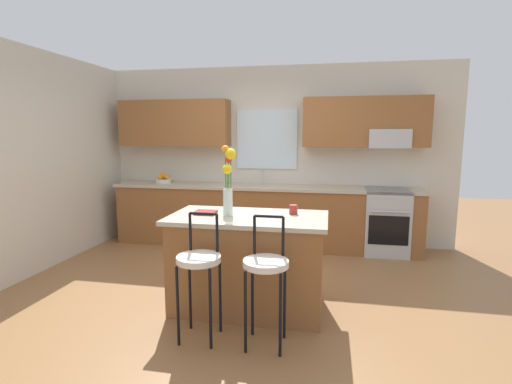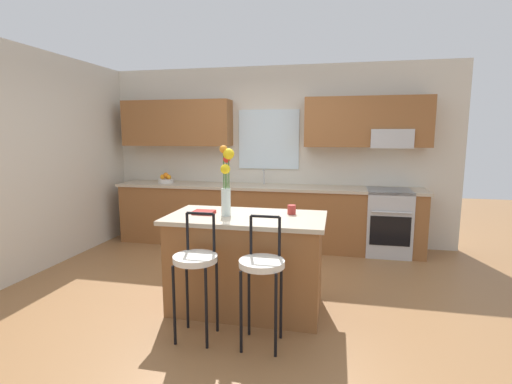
# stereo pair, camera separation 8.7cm
# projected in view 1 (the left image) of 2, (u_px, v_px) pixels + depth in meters

# --- Properties ---
(ground_plane) EXTENTS (14.00, 14.00, 0.00)m
(ground_plane) POSITION_uv_depth(u_px,v_px,m) (237.00, 289.00, 4.15)
(ground_plane) COLOR olive
(wall_left) EXTENTS (0.12, 4.60, 2.70)m
(wall_left) POSITION_uv_depth(u_px,v_px,m) (42.00, 161.00, 4.72)
(wall_left) COLOR beige
(wall_left) RESTS_ON ground
(back_wall_assembly) EXTENTS (5.60, 0.50, 2.70)m
(back_wall_assembly) POSITION_uv_depth(u_px,v_px,m) (269.00, 145.00, 5.84)
(back_wall_assembly) COLOR beige
(back_wall_assembly) RESTS_ON ground
(counter_run) EXTENTS (4.56, 0.64, 0.92)m
(counter_run) POSITION_uv_depth(u_px,v_px,m) (263.00, 215.00, 5.73)
(counter_run) COLOR brown
(counter_run) RESTS_ON ground
(sink_faucet) EXTENTS (0.02, 0.13, 0.23)m
(sink_faucet) POSITION_uv_depth(u_px,v_px,m) (262.00, 175.00, 5.79)
(sink_faucet) COLOR #B7BABC
(sink_faucet) RESTS_ON counter_run
(oven_range) EXTENTS (0.60, 0.64, 0.92)m
(oven_range) POSITION_uv_depth(u_px,v_px,m) (386.00, 221.00, 5.38)
(oven_range) COLOR #B7BABC
(oven_range) RESTS_ON ground
(kitchen_island) EXTENTS (1.48, 0.81, 0.92)m
(kitchen_island) POSITION_uv_depth(u_px,v_px,m) (248.00, 262.00, 3.65)
(kitchen_island) COLOR brown
(kitchen_island) RESTS_ON ground
(bar_stool_near) EXTENTS (0.36, 0.36, 1.04)m
(bar_stool_near) POSITION_uv_depth(u_px,v_px,m) (199.00, 265.00, 3.08)
(bar_stool_near) COLOR black
(bar_stool_near) RESTS_ON ground
(bar_stool_middle) EXTENTS (0.36, 0.36, 1.04)m
(bar_stool_middle) POSITION_uv_depth(u_px,v_px,m) (266.00, 269.00, 2.97)
(bar_stool_middle) COLOR black
(bar_stool_middle) RESTS_ON ground
(flower_vase) EXTENTS (0.14, 0.13, 0.66)m
(flower_vase) POSITION_uv_depth(u_px,v_px,m) (228.00, 178.00, 3.52)
(flower_vase) COLOR silver
(flower_vase) RESTS_ON kitchen_island
(mug_ceramic) EXTENTS (0.08, 0.08, 0.09)m
(mug_ceramic) POSITION_uv_depth(u_px,v_px,m) (293.00, 210.00, 3.64)
(mug_ceramic) COLOR #A52D28
(mug_ceramic) RESTS_ON kitchen_island
(cookbook) EXTENTS (0.20, 0.15, 0.03)m
(cookbook) POSITION_uv_depth(u_px,v_px,m) (206.00, 212.00, 3.65)
(cookbook) COLOR maroon
(cookbook) RESTS_ON kitchen_island
(fruit_bowl_oranges) EXTENTS (0.24, 0.24, 0.16)m
(fruit_bowl_oranges) POSITION_uv_depth(u_px,v_px,m) (164.00, 180.00, 5.96)
(fruit_bowl_oranges) COLOR silver
(fruit_bowl_oranges) RESTS_ON counter_run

